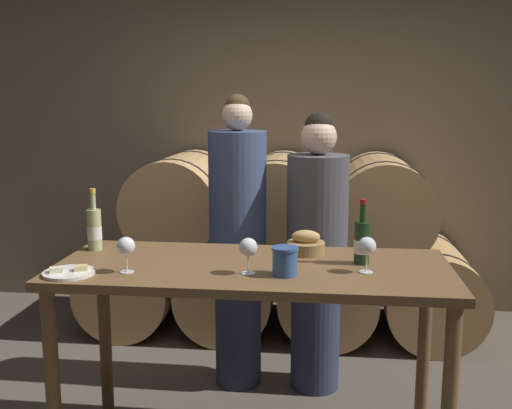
{
  "coord_description": "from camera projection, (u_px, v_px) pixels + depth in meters",
  "views": [
    {
      "loc": [
        0.31,
        -2.6,
        1.7
      ],
      "look_at": [
        0.0,
        0.15,
        1.2
      ],
      "focal_mm": 42.0,
      "sensor_mm": 36.0,
      "label": 1
    }
  ],
  "objects": [
    {
      "name": "wine_glass_center",
      "position": [
        367.0,
        247.0,
        2.57
      ],
      "size": [
        0.08,
        0.08,
        0.16
      ],
      "color": "white",
      "rests_on": "tasting_table"
    },
    {
      "name": "person_left",
      "position": [
        238.0,
        241.0,
        3.48
      ],
      "size": [
        0.33,
        0.33,
        1.72
      ],
      "color": "#2D334C",
      "rests_on": "ground_plane"
    },
    {
      "name": "cheese_plate",
      "position": [
        69.0,
        272.0,
        2.56
      ],
      "size": [
        0.22,
        0.22,
        0.04
      ],
      "color": "white",
      "rests_on": "tasting_table"
    },
    {
      "name": "wine_glass_left",
      "position": [
        248.0,
        248.0,
        2.55
      ],
      "size": [
        0.08,
        0.08,
        0.16
      ],
      "color": "white",
      "rests_on": "tasting_table"
    },
    {
      "name": "stone_wall_back",
      "position": [
        286.0,
        110.0,
        4.79
      ],
      "size": [
        10.0,
        0.12,
        3.2
      ],
      "color": "gray",
      "rests_on": "ground_plane"
    },
    {
      "name": "barrel_stack",
      "position": [
        279.0,
        250.0,
        4.39
      ],
      "size": [
        2.84,
        0.95,
        1.3
      ],
      "color": "tan",
      "rests_on": "ground_plane"
    },
    {
      "name": "wine_bottle_red",
      "position": [
        362.0,
        242.0,
        2.7
      ],
      "size": [
        0.07,
        0.07,
        0.3
      ],
      "color": "#193819",
      "rests_on": "tasting_table"
    },
    {
      "name": "tasting_table",
      "position": [
        252.0,
        291.0,
        2.73
      ],
      "size": [
        1.78,
        0.74,
        0.95
      ],
      "color": "brown",
      "rests_on": "ground_plane"
    },
    {
      "name": "wine_glass_far_left",
      "position": [
        126.0,
        247.0,
        2.57
      ],
      "size": [
        0.08,
        0.08,
        0.16
      ],
      "color": "white",
      "rests_on": "tasting_table"
    },
    {
      "name": "bread_basket",
      "position": [
        306.0,
        245.0,
        2.9
      ],
      "size": [
        0.18,
        0.18,
        0.11
      ],
      "color": "olive",
      "rests_on": "tasting_table"
    },
    {
      "name": "person_right",
      "position": [
        317.0,
        252.0,
        3.44
      ],
      "size": [
        0.35,
        0.35,
        1.62
      ],
      "color": "#2D334C",
      "rests_on": "ground_plane"
    },
    {
      "name": "wine_bottle_white",
      "position": [
        94.0,
        229.0,
        2.95
      ],
      "size": [
        0.07,
        0.07,
        0.31
      ],
      "color": "#ADBC7F",
      "rests_on": "tasting_table"
    },
    {
      "name": "blue_crock",
      "position": [
        285.0,
        260.0,
        2.53
      ],
      "size": [
        0.12,
        0.12,
        0.12
      ],
      "color": "#335693",
      "rests_on": "tasting_table"
    }
  ]
}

